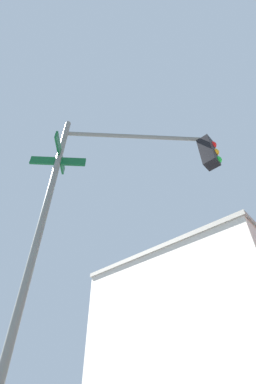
% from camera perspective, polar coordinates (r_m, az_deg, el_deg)
% --- Properties ---
extents(traffic_signal_near, '(2.81, 2.87, 6.40)m').
position_cam_1_polar(traffic_signal_near, '(4.85, -0.31, 2.23)').
color(traffic_signal_near, slate).
rests_on(traffic_signal_near, ground_plane).
extents(building_stucco, '(16.82, 24.07, 12.37)m').
position_cam_1_polar(building_stucco, '(31.46, 22.12, -29.38)').
color(building_stucco, beige).
rests_on(building_stucco, ground_plane).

